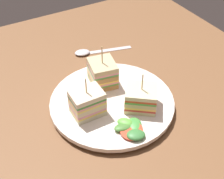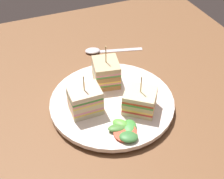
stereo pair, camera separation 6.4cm
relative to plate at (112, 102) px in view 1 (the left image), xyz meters
The scene contains 7 objects.
ground_plane 1.98cm from the plate, ahead, with size 92.87×88.02×1.80cm, color brown.
plate is the anchor object (origin of this frame).
sandwich_wedge_0 7.11cm from the plate, 81.78° to the right, with size 4.88×6.39×8.99cm.
sandwich_wedge_1 6.91cm from the plate, 42.27° to the left, with size 8.19×8.35×8.48cm.
sandwich_wedge_2 7.10cm from the plate, 169.90° to the left, with size 7.23×6.55×9.65cm.
salad_garnish 9.41cm from the plate, ahead, with size 7.54×6.25×1.48cm.
spoon 21.23cm from the plate, 167.05° to the left, with size 6.02×15.45×1.00cm.
Camera 1 is at (42.21, -24.19, 47.05)cm, focal length 49.88 mm.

